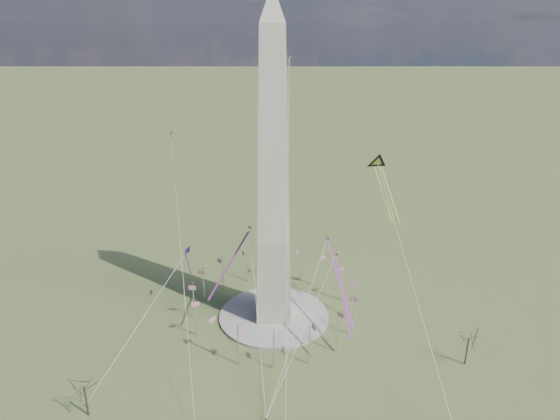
{
  "coord_description": "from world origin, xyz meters",
  "views": [
    {
      "loc": [
        0.59,
        -140.59,
        92.24
      ],
      "look_at": [
        1.99,
        0.0,
        37.76
      ],
      "focal_mm": 32.0,
      "sensor_mm": 36.0,
      "label": 1
    }
  ],
  "objects_px": {
    "tree_near": "(469,337)",
    "kite_delta_black": "(378,166)",
    "washington_monument": "(273,178)",
    "person_west": "(88,404)"
  },
  "relations": [
    {
      "from": "tree_near",
      "to": "kite_delta_black",
      "type": "bearing_deg",
      "value": 119.53
    },
    {
      "from": "kite_delta_black",
      "to": "tree_near",
      "type": "bearing_deg",
      "value": 110.03
    },
    {
      "from": "person_west",
      "to": "kite_delta_black",
      "type": "xyz_separation_m",
      "value": [
        80.65,
        52.68,
        47.18
      ]
    },
    {
      "from": "person_west",
      "to": "kite_delta_black",
      "type": "distance_m",
      "value": 107.27
    },
    {
      "from": "washington_monument",
      "to": "tree_near",
      "type": "bearing_deg",
      "value": -24.27
    },
    {
      "from": "washington_monument",
      "to": "person_west",
      "type": "relative_size",
      "value": 58.12
    },
    {
      "from": "person_west",
      "to": "kite_delta_black",
      "type": "height_order",
      "value": "kite_delta_black"
    },
    {
      "from": "kite_delta_black",
      "to": "washington_monument",
      "type": "bearing_deg",
      "value": 10.71
    },
    {
      "from": "washington_monument",
      "to": "tree_near",
      "type": "height_order",
      "value": "washington_monument"
    },
    {
      "from": "tree_near",
      "to": "kite_delta_black",
      "type": "distance_m",
      "value": 57.59
    }
  ]
}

